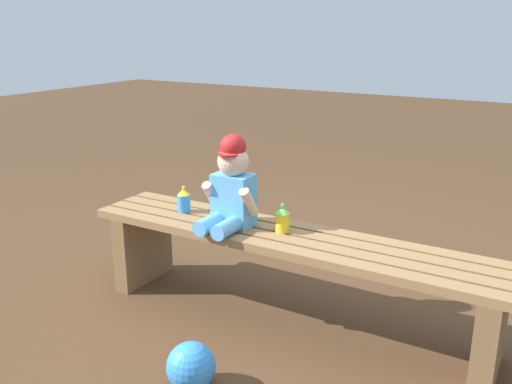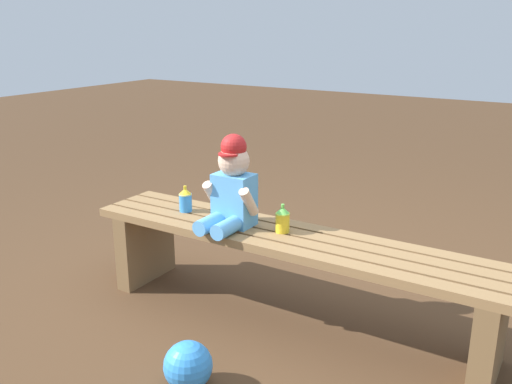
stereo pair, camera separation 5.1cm
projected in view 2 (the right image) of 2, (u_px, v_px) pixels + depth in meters
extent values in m
plane|color=#4C331E|center=(288.00, 321.00, 2.43)|extent=(16.00, 16.00, 0.00)
cube|color=olive|center=(273.00, 250.00, 2.21)|extent=(1.87, 0.08, 0.04)
cube|color=olive|center=(284.00, 242.00, 2.28)|extent=(1.87, 0.08, 0.04)
cube|color=olive|center=(294.00, 236.00, 2.36)|extent=(1.87, 0.08, 0.04)
cube|color=olive|center=(304.00, 229.00, 2.43)|extent=(1.87, 0.08, 0.04)
cube|color=brown|center=(146.00, 245.00, 2.79)|extent=(0.08, 0.35, 0.37)
cube|color=brown|center=(490.00, 336.00, 1.97)|extent=(0.08, 0.35, 0.37)
cube|color=#59A5E5|center=(234.00, 200.00, 2.40)|extent=(0.17, 0.12, 0.23)
sphere|color=beige|center=(234.00, 161.00, 2.35)|extent=(0.14, 0.14, 0.14)
cylinder|color=#B21E1E|center=(229.00, 154.00, 2.31)|extent=(0.09, 0.09, 0.01)
sphere|color=#B21E1E|center=(234.00, 147.00, 2.33)|extent=(0.11, 0.11, 0.11)
cylinder|color=#5DAEF0|center=(210.00, 223.00, 2.35)|extent=(0.07, 0.16, 0.07)
cylinder|color=#5DAEF0|center=(228.00, 227.00, 2.31)|extent=(0.07, 0.16, 0.07)
cylinder|color=beige|center=(213.00, 195.00, 2.42)|extent=(0.04, 0.12, 0.14)
cylinder|color=beige|center=(249.00, 202.00, 2.33)|extent=(0.04, 0.12, 0.14)
cylinder|color=#338CE5|center=(186.00, 202.00, 2.60)|extent=(0.06, 0.06, 0.08)
cone|color=yellow|center=(185.00, 191.00, 2.58)|extent=(0.06, 0.06, 0.03)
cylinder|color=yellow|center=(185.00, 188.00, 2.58)|extent=(0.01, 0.01, 0.02)
cylinder|color=yellow|center=(282.00, 222.00, 2.34)|extent=(0.06, 0.06, 0.08)
cone|color=#66CC4C|center=(283.00, 210.00, 2.32)|extent=(0.06, 0.06, 0.03)
cylinder|color=#66CC4C|center=(283.00, 206.00, 2.32)|extent=(0.01, 0.01, 0.02)
sphere|color=#338CE5|center=(188.00, 366.00, 1.97)|extent=(0.18, 0.18, 0.18)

